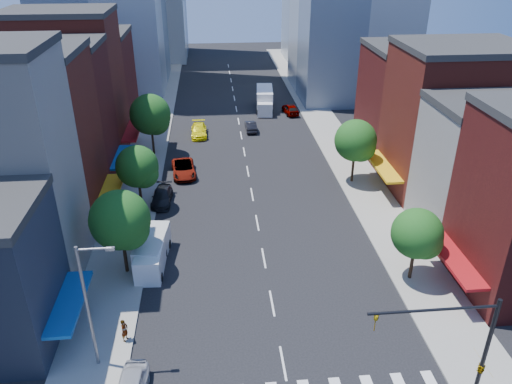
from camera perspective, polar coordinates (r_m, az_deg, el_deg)
ground at (r=34.52m, az=3.12°, el=-18.95°), size 220.00×220.00×0.00m
sidewalk_left at (r=68.79m, az=-12.09°, el=5.48°), size 5.00×120.00×0.15m
sidewalk_right at (r=70.22m, az=8.69°, el=6.23°), size 5.00×120.00×0.15m
bldg_left_2 at (r=50.20m, az=-24.85°, el=4.99°), size 12.00×9.00×16.00m
bldg_left_3 at (r=57.95m, az=-22.31°, el=7.73°), size 12.00×8.00×15.00m
bldg_left_4 at (r=65.51m, az=-20.56°, el=11.06°), size 12.00×9.00×17.00m
bldg_left_5 at (r=74.91m, az=-18.64°, el=11.64°), size 12.00×10.00×13.00m
bldg_right_1 at (r=49.69m, az=25.42°, el=2.13°), size 12.00×8.00×12.00m
bldg_right_2 at (r=56.48m, az=21.45°, el=7.41°), size 12.00×10.00×15.00m
bldg_right_3 at (r=65.40m, az=17.67°, el=9.64°), size 12.00×10.00×13.00m
traffic_signal at (r=31.42m, az=23.71°, el=-16.92°), size 7.24×2.24×8.00m
streetlight at (r=32.42m, az=-18.50°, el=-11.67°), size 2.25×0.25×9.00m
tree_left_near at (r=40.58m, az=-15.06°, el=-3.36°), size 4.80×4.80×7.30m
tree_left_mid at (r=50.41m, az=-13.24°, el=2.66°), size 4.20×4.20×6.65m
tree_left_far at (r=63.12m, az=-11.85°, el=8.49°), size 5.00×5.00×7.75m
tree_right_near at (r=40.81m, az=18.13°, el=-4.75°), size 4.00×4.00×6.20m
tree_right_far at (r=55.64m, az=11.46°, el=5.60°), size 4.60×4.60×7.20m
parked_car_second at (r=43.24m, az=-11.81°, el=-7.31°), size 1.91×4.80×1.55m
parked_car_third at (r=58.56m, az=-8.27°, el=2.63°), size 3.15×5.81×1.55m
parked_car_rear at (r=52.85m, az=-10.69°, el=-0.51°), size 2.19×4.88×1.39m
cargo_van_near at (r=42.55m, az=-11.93°, el=-7.42°), size 2.33×5.31×2.22m
cargo_van_far at (r=43.58m, az=-11.80°, el=-6.42°), size 2.83×5.67×2.32m
taxi at (r=70.37m, az=-6.54°, el=7.01°), size 2.21×5.28×1.52m
traffic_car_oncoming at (r=71.77m, az=-0.60°, el=7.54°), size 1.54×4.23×1.38m
traffic_car_far at (r=79.08m, az=3.95°, el=9.44°), size 2.42×4.80×1.57m
box_truck at (r=80.72m, az=0.99°, el=10.44°), size 3.14×8.37×3.30m
pedestrian_near at (r=36.29m, az=-14.80°, el=-15.03°), size 0.63×0.74×1.71m
pedestrian_far at (r=46.73m, az=-15.11°, el=-4.46°), size 0.90×1.04×1.83m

